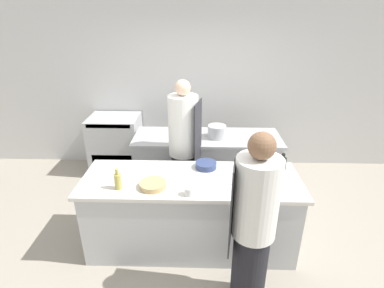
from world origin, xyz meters
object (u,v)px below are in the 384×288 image
object	(u,v)px
oven_range	(116,144)
bowl_mixing_large	(206,165)
chef_at_prep_near	(253,227)
stockpot	(217,132)
cup	(189,191)
chef_at_stove	(184,148)
bottle_olive_oil	(266,161)
bottle_vinegar	(118,181)
bowl_prep_small	(153,185)
bottle_wine	(282,163)

from	to	relation	value
oven_range	bowl_mixing_large	distance (m)	2.16
chef_at_prep_near	stockpot	bearing A→B (deg)	15.71
bowl_mixing_large	cup	bearing A→B (deg)	-107.18
oven_range	chef_at_stove	xyz separation A→B (m)	(1.20, -1.03, 0.42)
chef_at_prep_near	bottle_olive_oil	distance (m)	1.01
oven_range	bottle_olive_oil	bearing A→B (deg)	-35.54
bottle_vinegar	bowl_mixing_large	xyz separation A→B (m)	(0.89, 0.47, -0.06)
oven_range	stockpot	distance (m)	1.82
chef_at_stove	bowl_prep_small	distance (m)	0.95
oven_range	bottle_olive_oil	world-z (taller)	bottle_olive_oil
chef_at_stove	chef_at_prep_near	bearing A→B (deg)	37.46
bowl_prep_small	bowl_mixing_large	bearing A→B (deg)	38.12
bottle_vinegar	bottle_wine	size ratio (longest dim) A/B	1.14
chef_at_stove	bowl_mixing_large	xyz separation A→B (m)	(0.28, -0.49, 0.02)
chef_at_stove	oven_range	bearing A→B (deg)	-117.58
bottle_vinegar	bowl_mixing_large	size ratio (longest dim) A/B	0.94
chef_at_stove	bottle_wine	size ratio (longest dim) A/B	9.08
chef_at_stove	bottle_vinegar	xyz separation A→B (m)	(-0.61, -0.95, 0.08)
chef_at_stove	stockpot	xyz separation A→B (m)	(0.45, 0.42, 0.08)
bowl_mixing_large	stockpot	xyz separation A→B (m)	(0.17, 0.90, 0.06)
oven_range	bowl_mixing_large	world-z (taller)	oven_range
bottle_wine	bowl_prep_small	xyz separation A→B (m)	(-1.41, -0.42, -0.05)
bowl_mixing_large	stockpot	bearing A→B (deg)	79.58
oven_range	bottle_vinegar	xyz separation A→B (m)	(0.59, -1.98, 0.49)
chef_at_stove	bottle_wine	xyz separation A→B (m)	(1.15, -0.50, 0.06)
oven_range	chef_at_prep_near	distance (m)	3.14
bottle_wine	bowl_mixing_large	distance (m)	0.87
bowl_prep_small	oven_range	bearing A→B (deg)	115.66
bottle_wine	bowl_prep_small	size ratio (longest dim) A/B	0.72
bowl_prep_small	cup	size ratio (longest dim) A/B	2.97
bottle_olive_oil	bowl_mixing_large	bearing A→B (deg)	177.80
bowl_mixing_large	bowl_prep_small	world-z (taller)	bowl_mixing_large
bottle_vinegar	bottle_wine	xyz separation A→B (m)	(1.76, 0.46, -0.01)
chef_at_stove	bottle_wine	bearing A→B (deg)	79.61
cup	stockpot	world-z (taller)	stockpot
bottle_vinegar	chef_at_prep_near	bearing A→B (deg)	-22.18
stockpot	bottle_wine	bearing A→B (deg)	-52.59
chef_at_prep_near	bottle_vinegar	distance (m)	1.39
chef_at_stove	stockpot	distance (m)	0.62
chef_at_prep_near	bottle_wine	world-z (taller)	chef_at_prep_near
chef_at_prep_near	bottle_vinegar	size ratio (longest dim) A/B	7.64
bottle_olive_oil	bowl_prep_small	distance (m)	1.29
cup	stockpot	bearing A→B (deg)	76.94
oven_range	cup	xyz separation A→B (m)	(1.31, -2.07, 0.45)
bowl_prep_small	bottle_wine	bearing A→B (deg)	16.57
oven_range	bottle_olive_oil	size ratio (longest dim) A/B	3.50
chef_at_stove	bowl_mixing_large	distance (m)	0.56
bottle_wine	stockpot	world-z (taller)	bottle_wine
cup	stockpot	size ratio (longest dim) A/B	0.36
bottle_vinegar	cup	xyz separation A→B (m)	(0.72, -0.09, -0.05)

